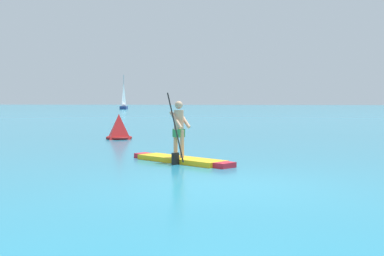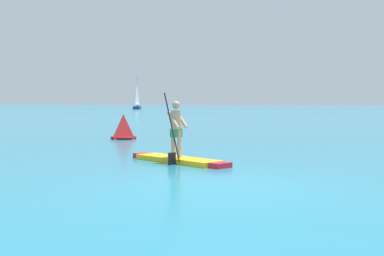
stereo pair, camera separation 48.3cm
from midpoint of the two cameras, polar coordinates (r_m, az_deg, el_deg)
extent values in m
plane|color=teal|center=(9.76, 2.67, -6.53)|extent=(440.00, 440.00, 0.00)
cube|color=yellow|center=(13.37, -2.33, -3.65)|extent=(2.71, 2.10, 0.13)
cube|color=red|center=(12.28, 2.62, -4.25)|extent=(0.56, 0.61, 0.13)
cube|color=red|center=(14.54, -6.51, -3.12)|extent=(0.52, 0.55, 0.13)
cylinder|color=tan|center=(13.28, -2.19, -1.80)|extent=(0.11, 0.11, 0.74)
cylinder|color=tan|center=(13.47, -2.91, -1.74)|extent=(0.11, 0.11, 0.74)
cube|color=#338C4C|center=(13.36, -2.56, -0.57)|extent=(0.34, 0.33, 0.22)
cylinder|color=tan|center=(13.34, -2.56, 0.94)|extent=(0.26, 0.26, 0.52)
sphere|color=tan|center=(13.33, -2.56, 2.64)|extent=(0.21, 0.21, 0.21)
cylinder|color=tan|center=(13.40, -1.93, 0.97)|extent=(0.43, 0.33, 0.49)
cylinder|color=tan|center=(13.20, -2.90, 0.93)|extent=(0.43, 0.33, 0.49)
cylinder|color=black|center=(12.78, -3.00, 0.10)|extent=(0.53, 0.36, 1.78)
cube|color=black|center=(12.85, -2.99, -3.54)|extent=(0.18, 0.21, 0.32)
pyramid|color=red|center=(21.75, -8.97, 0.17)|extent=(1.15, 1.15, 1.09)
torus|color=maroon|center=(21.78, -8.96, -1.10)|extent=(1.12, 1.12, 0.12)
cube|color=navy|center=(104.96, -7.92, 2.31)|extent=(2.68, 5.66, 0.63)
cylinder|color=#B2B2B7|center=(104.98, -7.93, 4.26)|extent=(0.12, 0.12, 6.50)
pyramid|color=white|center=(104.97, -7.93, 3.89)|extent=(0.27, 2.48, 4.94)
cube|color=silver|center=(104.96, -7.92, 2.59)|extent=(1.39, 2.15, 0.38)
camera|label=1|loc=(0.24, -90.88, -0.05)|focal=46.73mm
camera|label=2|loc=(0.24, 89.12, 0.05)|focal=46.73mm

